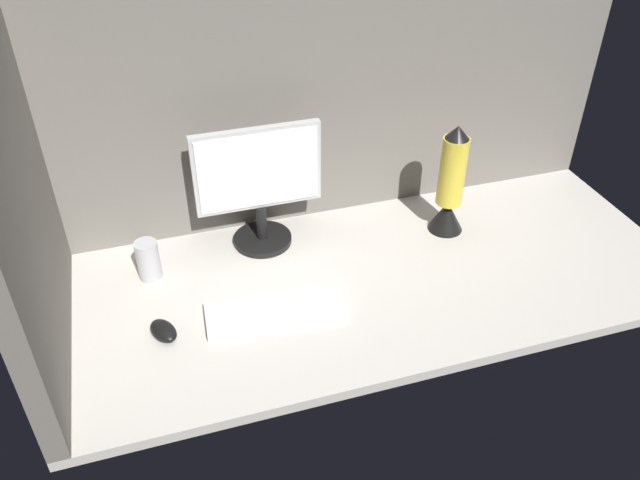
% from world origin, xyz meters
% --- Properties ---
extents(ground_plane, '(1.80, 0.80, 0.03)m').
position_xyz_m(ground_plane, '(0.00, 0.00, -0.01)').
color(ground_plane, beige).
extents(cubicle_wall_back, '(1.80, 0.05, 0.77)m').
position_xyz_m(cubicle_wall_back, '(0.00, 0.38, 0.39)').
color(cubicle_wall_back, slate).
rests_on(cubicle_wall_back, ground_plane).
extents(cubicle_wall_side, '(0.05, 0.80, 0.77)m').
position_xyz_m(cubicle_wall_side, '(-0.88, 0.00, 0.39)').
color(cubicle_wall_side, slate).
rests_on(cubicle_wall_side, ground_plane).
extents(monitor, '(0.38, 0.18, 0.38)m').
position_xyz_m(monitor, '(-0.28, 0.25, 0.21)').
color(monitor, black).
rests_on(monitor, ground_plane).
extents(keyboard, '(0.38, 0.16, 0.02)m').
position_xyz_m(keyboard, '(-0.32, -0.09, 0.01)').
color(keyboard, silver).
rests_on(keyboard, ground_plane).
extents(mouse, '(0.09, 0.11, 0.03)m').
position_xyz_m(mouse, '(-0.62, -0.08, 0.02)').
color(mouse, black).
rests_on(mouse, ground_plane).
extents(mug_steel, '(0.07, 0.07, 0.12)m').
position_xyz_m(mug_steel, '(-0.63, 0.17, 0.06)').
color(mug_steel, '#B2B2B7').
rests_on(mug_steel, ground_plane).
extents(lava_lamp, '(0.11, 0.11, 0.36)m').
position_xyz_m(lava_lamp, '(0.30, 0.14, 0.15)').
color(lava_lamp, black).
rests_on(lava_lamp, ground_plane).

